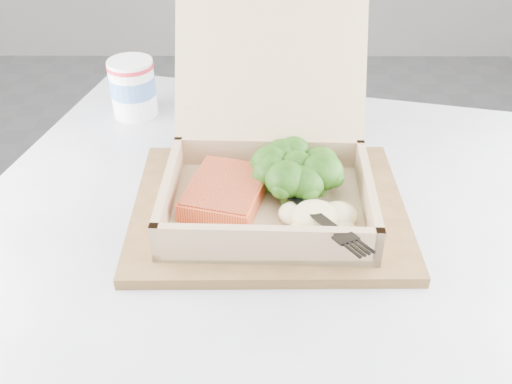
{
  "coord_description": "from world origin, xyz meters",
  "views": [
    {
      "loc": [
        0.7,
        -0.81,
        1.15
      ],
      "look_at": [
        0.7,
        -0.26,
        0.76
      ],
      "focal_mm": 40.0,
      "sensor_mm": 36.0,
      "label": 1
    }
  ],
  "objects_px": {
    "cafe_table": "(268,332)",
    "serving_tray": "(269,208)",
    "paper_cup": "(133,86)",
    "takeout_container": "(269,153)"
  },
  "relations": [
    {
      "from": "cafe_table",
      "to": "takeout_container",
      "type": "bearing_deg",
      "value": 91.41
    },
    {
      "from": "serving_tray",
      "to": "paper_cup",
      "type": "xyz_separation_m",
      "value": [
        -0.21,
        0.26,
        0.04
      ]
    },
    {
      "from": "paper_cup",
      "to": "cafe_table",
      "type": "bearing_deg",
      "value": -54.23
    },
    {
      "from": "takeout_container",
      "to": "paper_cup",
      "type": "distance_m",
      "value": 0.31
    },
    {
      "from": "cafe_table",
      "to": "paper_cup",
      "type": "relative_size",
      "value": 10.15
    },
    {
      "from": "serving_tray",
      "to": "takeout_container",
      "type": "bearing_deg",
      "value": 91.07
    },
    {
      "from": "takeout_container",
      "to": "paper_cup",
      "type": "bearing_deg",
      "value": 134.53
    },
    {
      "from": "serving_tray",
      "to": "takeout_container",
      "type": "xyz_separation_m",
      "value": [
        -0.0,
        0.03,
        0.06
      ]
    },
    {
      "from": "cafe_table",
      "to": "serving_tray",
      "type": "distance_m",
      "value": 0.19
    },
    {
      "from": "serving_tray",
      "to": "paper_cup",
      "type": "bearing_deg",
      "value": 128.93
    }
  ]
}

